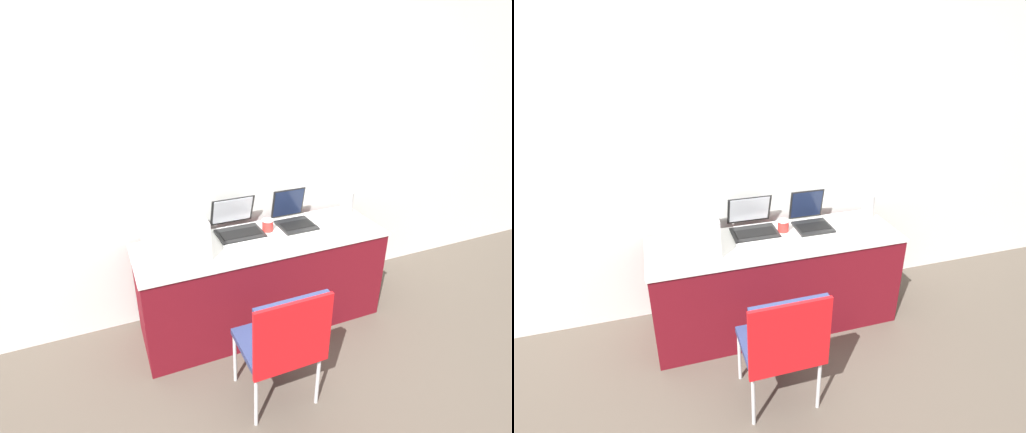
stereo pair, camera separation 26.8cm
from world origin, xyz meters
TOP-DOWN VIEW (x-y plane):
  - ground_plane at (0.00, 0.00)m, footprint 14.00×14.00m
  - wall_back at (0.00, 0.70)m, footprint 8.00×0.05m
  - table at (0.00, 0.29)m, footprint 1.92×0.61m
  - printer at (-0.65, 0.32)m, footprint 0.42×0.40m
  - laptop_left at (-0.13, 0.48)m, footprint 0.35×0.34m
  - laptop_right at (0.34, 0.44)m, footprint 0.29×0.31m
  - external_keyboard at (-0.12, 0.19)m, footprint 0.40×0.16m
  - coffee_cup at (0.09, 0.40)m, footprint 0.09×0.09m
  - mouse at (0.14, 0.22)m, footprint 0.07×0.05m
  - metal_pitcher at (0.85, 0.44)m, footprint 0.10×0.10m
  - chair at (-0.21, -0.53)m, footprint 0.48×0.43m

SIDE VIEW (x-z plane):
  - ground_plane at x=0.00m, z-range 0.00..0.00m
  - table at x=0.00m, z-range 0.00..0.77m
  - chair at x=-0.21m, z-range 0.10..0.98m
  - external_keyboard at x=-0.12m, z-range 0.77..0.79m
  - mouse at x=0.14m, z-range 0.77..0.80m
  - coffee_cup at x=0.09m, z-range 0.77..0.86m
  - laptop_left at x=-0.13m, z-range 0.70..0.95m
  - laptop_right at x=0.34m, z-range 0.69..0.96m
  - metal_pitcher at x=0.85m, z-range 0.76..1.00m
  - printer at x=-0.65m, z-range 0.78..1.06m
  - wall_back at x=0.00m, z-range 0.00..2.60m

